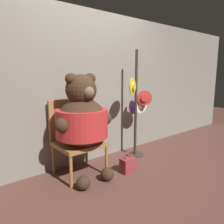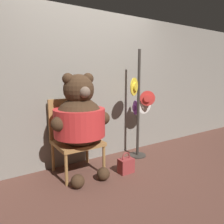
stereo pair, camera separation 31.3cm
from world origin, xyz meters
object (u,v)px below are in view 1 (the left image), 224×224
teddy_bear (82,120)px  hat_display_rack (137,107)px  chair (75,135)px  handbag_on_ground (128,165)px

teddy_bear → hat_display_rack: size_ratio=0.79×
teddy_bear → chair: bearing=89.9°
chair → handbag_on_ground: (0.55, -0.46, -0.42)m
chair → handbag_on_ground: chair is taller
handbag_on_ground → teddy_bear: bearing=153.5°
chair → teddy_bear: 0.31m
teddy_bear → hat_display_rack: 1.11m
teddy_bear → handbag_on_ground: size_ratio=4.60×
chair → handbag_on_ground: size_ratio=3.41×
handbag_on_ground → hat_display_rack: bearing=34.5°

